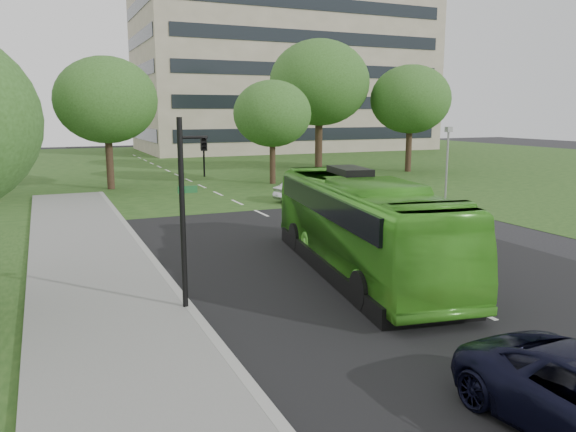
% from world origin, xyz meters
% --- Properties ---
extents(ground, '(160.00, 160.00, 0.00)m').
position_xyz_m(ground, '(0.00, 0.00, 0.00)').
color(ground, black).
rests_on(ground, ground).
extents(street_surfaces, '(120.00, 120.00, 0.15)m').
position_xyz_m(street_surfaces, '(-0.38, 22.75, 0.03)').
color(street_surfaces, black).
rests_on(street_surfaces, ground).
extents(office_building, '(40.10, 20.10, 25.00)m').
position_xyz_m(office_building, '(21.96, 61.96, 12.50)').
color(office_building, gray).
rests_on(office_building, ground).
extents(tree_park_b, '(6.90, 6.90, 9.04)m').
position_xyz_m(tree_park_b, '(-6.19, 27.15, 6.10)').
color(tree_park_b, black).
rests_on(tree_park_b, ground).
extents(tree_park_c, '(5.75, 5.75, 7.64)m').
position_xyz_m(tree_park_c, '(5.30, 25.43, 5.18)').
color(tree_park_c, black).
rests_on(tree_park_c, ground).
extents(tree_park_d, '(8.70, 8.70, 11.50)m').
position_xyz_m(tree_park_d, '(12.07, 31.23, 7.79)').
color(tree_park_d, black).
rests_on(tree_park_d, ground).
extents(tree_park_e, '(7.07, 7.07, 9.43)m').
position_xyz_m(tree_park_e, '(19.79, 28.59, 6.40)').
color(tree_park_e, black).
rests_on(tree_park_e, ground).
extents(bus, '(4.48, 11.75, 3.19)m').
position_xyz_m(bus, '(-0.87, 2.41, 1.60)').
color(bus, green).
rests_on(bus, ground).
extents(sedan, '(4.13, 2.31, 1.29)m').
position_xyz_m(sedan, '(4.00, 17.00, 0.65)').
color(sedan, '#B7B8BD').
rests_on(sedan, ground).
extents(traffic_light, '(0.83, 0.22, 5.20)m').
position_xyz_m(traffic_light, '(-7.04, 0.93, 3.05)').
color(traffic_light, black).
rests_on(traffic_light, ground).
extents(camera_pole, '(0.37, 0.32, 4.45)m').
position_xyz_m(camera_pole, '(11.92, 13.72, 2.87)').
color(camera_pole, gray).
rests_on(camera_pole, ground).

